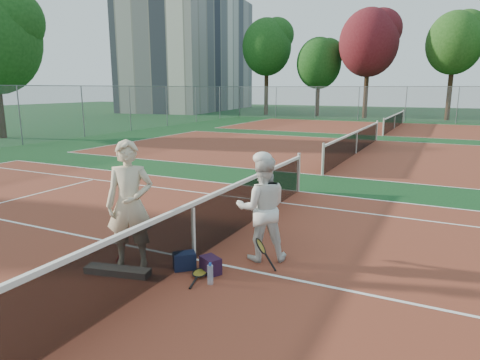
% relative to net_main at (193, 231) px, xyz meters
% --- Properties ---
extents(ground, '(130.00, 130.00, 0.00)m').
position_rel_net_main_xyz_m(ground, '(0.00, 0.00, -0.51)').
color(ground, '#0F3918').
rests_on(ground, ground).
extents(court_main, '(23.77, 10.97, 0.01)m').
position_rel_net_main_xyz_m(court_main, '(0.00, 0.00, -0.51)').
color(court_main, maroon).
rests_on(court_main, ground).
extents(court_far_a, '(23.77, 10.97, 0.01)m').
position_rel_net_main_xyz_m(court_far_a, '(0.00, 13.50, -0.51)').
color(court_far_a, maroon).
rests_on(court_far_a, ground).
extents(court_far_b, '(23.77, 10.97, 0.01)m').
position_rel_net_main_xyz_m(court_far_b, '(0.00, 27.00, -0.51)').
color(court_far_b, maroon).
rests_on(court_far_b, ground).
extents(net_main, '(0.10, 10.98, 1.02)m').
position_rel_net_main_xyz_m(net_main, '(0.00, 0.00, 0.00)').
color(net_main, black).
rests_on(net_main, ground).
extents(net_far_a, '(0.10, 10.98, 1.02)m').
position_rel_net_main_xyz_m(net_far_a, '(0.00, 13.50, 0.00)').
color(net_far_a, black).
rests_on(net_far_a, ground).
extents(net_far_b, '(0.10, 10.98, 1.02)m').
position_rel_net_main_xyz_m(net_far_b, '(0.00, 27.00, 0.00)').
color(net_far_b, black).
rests_on(net_far_b, ground).
extents(fence_back, '(32.00, 0.06, 3.00)m').
position_rel_net_main_xyz_m(fence_back, '(0.00, 34.00, 0.99)').
color(fence_back, slate).
rests_on(fence_back, ground).
extents(apartment_block, '(12.96, 23.18, 15.00)m').
position_rel_net_main_xyz_m(apartment_block, '(-28.00, 44.00, 6.99)').
color(apartment_block, beige).
rests_on(apartment_block, ground).
extents(player_a, '(0.91, 0.81, 2.08)m').
position_rel_net_main_xyz_m(player_a, '(-0.78, -0.65, 0.53)').
color(player_a, beige).
rests_on(player_a, ground).
extents(player_b, '(1.09, 1.02, 1.79)m').
position_rel_net_main_xyz_m(player_b, '(1.02, 0.55, 0.39)').
color(player_b, white).
rests_on(player_b, ground).
extents(racket_red, '(0.38, 0.37, 0.55)m').
position_rel_net_main_xyz_m(racket_red, '(-0.92, -0.60, -0.23)').
color(racket_red, maroon).
rests_on(racket_red, ground).
extents(racket_black_held, '(0.40, 0.34, 0.53)m').
position_rel_net_main_xyz_m(racket_black_held, '(1.20, 0.10, -0.25)').
color(racket_black_held, black).
rests_on(racket_black_held, ground).
extents(racket_spare, '(0.40, 0.65, 0.08)m').
position_rel_net_main_xyz_m(racket_spare, '(0.44, -0.53, -0.47)').
color(racket_spare, black).
rests_on(racket_spare, ground).
extents(sports_bag_navy, '(0.42, 0.42, 0.28)m').
position_rel_net_main_xyz_m(sports_bag_navy, '(0.07, -0.40, -0.37)').
color(sports_bag_navy, black).
rests_on(sports_bag_navy, ground).
extents(sports_bag_purple, '(0.40, 0.36, 0.27)m').
position_rel_net_main_xyz_m(sports_bag_purple, '(0.54, -0.36, -0.38)').
color(sports_bag_purple, black).
rests_on(sports_bag_purple, ground).
extents(net_cover_canvas, '(1.08, 0.47, 0.11)m').
position_rel_net_main_xyz_m(net_cover_canvas, '(-0.75, -1.05, -0.45)').
color(net_cover_canvas, '#5F5B56').
rests_on(net_cover_canvas, ground).
extents(water_bottle, '(0.09, 0.09, 0.30)m').
position_rel_net_main_xyz_m(water_bottle, '(0.73, -0.70, -0.36)').
color(water_bottle, '#C4DEF9').
rests_on(water_bottle, ground).
extents(tree_back_0, '(5.24, 5.24, 10.16)m').
position_rel_net_main_xyz_m(tree_back_0, '(-14.80, 38.13, 6.61)').
color(tree_back_0, '#382314').
rests_on(tree_back_0, ground).
extents(tree_back_1, '(4.49, 4.49, 7.92)m').
position_rel_net_main_xyz_m(tree_back_1, '(-9.00, 38.03, 4.80)').
color(tree_back_1, '#382314').
rests_on(tree_back_1, ground).
extents(tree_back_maroon, '(5.50, 5.50, 10.20)m').
position_rel_net_main_xyz_m(tree_back_maroon, '(-4.00, 37.15, 6.50)').
color(tree_back_maroon, '#382314').
rests_on(tree_back_maroon, ground).
extents(tree_back_3, '(4.77, 4.77, 9.49)m').
position_rel_net_main_xyz_m(tree_back_3, '(3.25, 37.71, 6.21)').
color(tree_back_3, '#382314').
rests_on(tree_back_3, ground).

